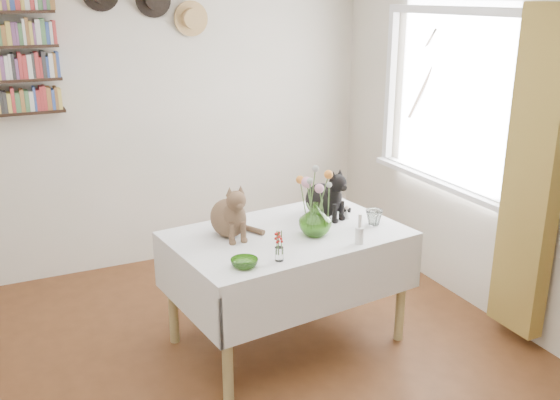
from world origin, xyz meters
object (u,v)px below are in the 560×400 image
tabby_cat (228,208)px  flower_vase (315,219)px  dining_table (287,260)px  black_cat (322,191)px

tabby_cat → flower_vase: (0.50, -0.23, -0.07)m
dining_table → flower_vase: size_ratio=7.21×
flower_vase → dining_table: bearing=141.4°
dining_table → flower_vase: bearing=-38.6°
dining_table → black_cat: 0.54m
dining_table → tabby_cat: bearing=161.6°
flower_vase → tabby_cat: bearing=155.1°
dining_table → black_cat: bearing=27.3°
dining_table → tabby_cat: 0.53m
tabby_cat → black_cat: size_ratio=1.02×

